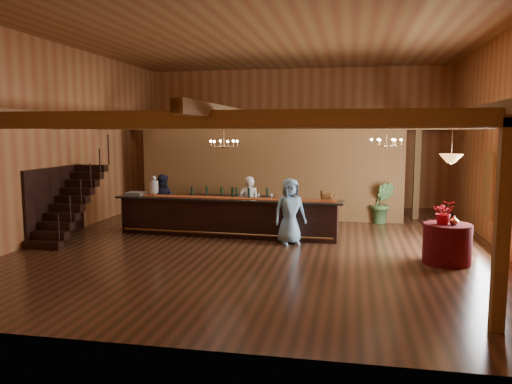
% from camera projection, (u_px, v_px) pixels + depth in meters
% --- Properties ---
extents(floor, '(14.00, 14.00, 0.00)m').
position_uv_depth(floor, '(265.00, 241.00, 13.76)').
color(floor, '#542D1A').
rests_on(floor, ground).
extents(ceiling, '(14.00, 14.00, 0.00)m').
position_uv_depth(ceiling, '(266.00, 36.00, 13.10)').
color(ceiling, olive).
rests_on(ceiling, wall_back).
extents(wall_back, '(12.00, 0.10, 5.50)m').
position_uv_depth(wall_back, '(295.00, 138.00, 20.25)').
color(wall_back, '#AF713B').
rests_on(wall_back, floor).
extents(wall_front, '(12.00, 0.10, 5.50)m').
position_uv_depth(wall_front, '(176.00, 150.00, 6.60)').
color(wall_front, '#AF713B').
rests_on(wall_front, floor).
extents(wall_left, '(0.10, 14.00, 5.50)m').
position_uv_depth(wall_left, '(63.00, 140.00, 14.55)').
color(wall_left, '#AF713B').
rests_on(wall_left, floor).
extents(wall_right, '(0.10, 14.00, 5.50)m').
position_uv_depth(wall_right, '(505.00, 142.00, 12.30)').
color(wall_right, '#AF713B').
rests_on(wall_right, floor).
extents(beam_grid, '(11.90, 13.90, 0.39)m').
position_uv_depth(beam_grid, '(269.00, 123.00, 13.86)').
color(beam_grid, brown).
rests_on(beam_grid, wall_left).
extents(support_posts, '(9.20, 10.20, 3.20)m').
position_uv_depth(support_posts, '(262.00, 185.00, 13.08)').
color(support_posts, brown).
rests_on(support_posts, floor).
extents(partition_wall, '(9.00, 0.18, 3.10)m').
position_uv_depth(partition_wall, '(269.00, 174.00, 17.08)').
color(partition_wall, brown).
rests_on(partition_wall, floor).
extents(window_right_back, '(0.12, 1.05, 1.75)m').
position_uv_depth(window_right_back, '(489.00, 186.00, 13.43)').
color(window_right_back, white).
rests_on(window_right_back, wall_right).
extents(staircase, '(1.00, 2.80, 2.00)m').
position_uv_depth(staircase, '(69.00, 203.00, 13.94)').
color(staircase, black).
rests_on(staircase, floor).
extents(backroom_boxes, '(4.10, 0.60, 1.10)m').
position_uv_depth(backroom_boxes, '(282.00, 196.00, 19.11)').
color(backroom_boxes, black).
rests_on(backroom_boxes, floor).
extents(tasting_bar, '(6.65, 1.14, 1.12)m').
position_uv_depth(tasting_bar, '(227.00, 217.00, 14.34)').
color(tasting_bar, black).
rests_on(tasting_bar, floor).
extents(beverage_dispenser, '(0.26, 0.26, 0.60)m').
position_uv_depth(beverage_dispenser, '(154.00, 186.00, 14.82)').
color(beverage_dispenser, silver).
rests_on(beverage_dispenser, tasting_bar).
extents(glass_rack_tray, '(0.50, 0.50, 0.10)m').
position_uv_depth(glass_rack_tray, '(136.00, 194.00, 14.87)').
color(glass_rack_tray, gray).
rests_on(glass_rack_tray, tasting_bar).
extents(raffle_drum, '(0.34, 0.24, 0.30)m').
position_uv_depth(raffle_drum, '(327.00, 195.00, 13.54)').
color(raffle_drum, '#9A602A').
rests_on(raffle_drum, tasting_bar).
extents(bar_bottle_0, '(0.07, 0.07, 0.30)m').
position_uv_depth(bar_bottle_0, '(233.00, 192.00, 14.35)').
color(bar_bottle_0, black).
rests_on(bar_bottle_0, tasting_bar).
extents(bar_bottle_1, '(0.07, 0.07, 0.30)m').
position_uv_depth(bar_bottle_1, '(249.00, 193.00, 14.24)').
color(bar_bottle_1, black).
rests_on(bar_bottle_1, tasting_bar).
extents(backbar_shelf, '(3.03, 0.53, 0.85)m').
position_uv_depth(backbar_shelf, '(229.00, 208.00, 16.92)').
color(backbar_shelf, black).
rests_on(backbar_shelf, floor).
extents(round_table, '(1.06, 1.06, 0.92)m').
position_uv_depth(round_table, '(447.00, 244.00, 11.34)').
color(round_table, '#380906').
rests_on(round_table, floor).
extents(chandelier_left, '(0.80, 0.80, 0.68)m').
position_uv_depth(chandelier_left, '(224.00, 143.00, 13.97)').
color(chandelier_left, '#A77845').
rests_on(chandelier_left, beam_grid).
extents(chandelier_right, '(0.80, 0.80, 0.63)m').
position_uv_depth(chandelier_right, '(386.00, 142.00, 13.23)').
color(chandelier_right, '#A77845').
rests_on(chandelier_right, beam_grid).
extents(pendant_lamp, '(0.52, 0.52, 0.90)m').
position_uv_depth(pendant_lamp, '(451.00, 158.00, 11.10)').
color(pendant_lamp, '#A77845').
rests_on(pendant_lamp, beam_grid).
extents(bartender, '(0.67, 0.49, 1.68)m').
position_uv_depth(bartender, '(249.00, 204.00, 14.87)').
color(bartender, white).
rests_on(bartender, floor).
extents(staff_second, '(0.86, 0.69, 1.68)m').
position_uv_depth(staff_second, '(162.00, 201.00, 15.52)').
color(staff_second, '#1C1C30').
rests_on(staff_second, floor).
extents(guest, '(1.02, 0.89, 1.77)m').
position_uv_depth(guest, '(290.00, 211.00, 13.27)').
color(guest, '#78A3BF').
rests_on(guest, floor).
extents(floor_plant, '(0.80, 0.67, 1.36)m').
position_uv_depth(floor_plant, '(382.00, 203.00, 16.32)').
color(floor_plant, '#467237').
rests_on(floor_plant, floor).
extents(table_flowers, '(0.52, 0.46, 0.55)m').
position_uv_depth(table_flowers, '(444.00, 212.00, 11.20)').
color(table_flowers, red).
rests_on(table_flowers, round_table).
extents(table_vase, '(0.21, 0.21, 0.33)m').
position_uv_depth(table_vase, '(454.00, 218.00, 11.14)').
color(table_vase, '#A77845').
rests_on(table_vase, round_table).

